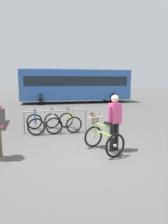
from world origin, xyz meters
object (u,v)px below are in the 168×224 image
(bus_distant, at_px, (76,84))
(featured_bicycle, at_px, (101,135))
(racked_bike_blue, at_px, (35,123))
(person_with_featured_bike, at_px, (115,120))
(racked_bike_lime, at_px, (70,121))
(racked_bike_white, at_px, (53,122))

(bus_distant, bearing_deg, featured_bicycle, -100.58)
(racked_bike_blue, relative_size, person_with_featured_bike, 0.67)
(featured_bicycle, bearing_deg, racked_bike_blue, 122.21)
(racked_bike_lime, distance_m, featured_bicycle, 2.74)
(racked_bike_white, bearing_deg, racked_bike_lime, -2.27)
(racked_bike_white, distance_m, featured_bicycle, 2.93)
(racked_bike_blue, bearing_deg, person_with_featured_bike, -53.16)
(racked_bike_lime, height_order, featured_bicycle, featured_bicycle)
(racked_bike_lime, relative_size, person_with_featured_bike, 0.72)
(racked_bike_blue, distance_m, bus_distant, 11.34)
(racked_bike_blue, relative_size, bus_distant, 0.11)
(person_with_featured_bike, bearing_deg, racked_bike_white, 116.93)
(racked_bike_white, xyz_separation_m, racked_bike_lime, (0.70, -0.03, 0.00))
(racked_bike_blue, relative_size, racked_bike_white, 0.98)
(racked_bike_white, xyz_separation_m, person_with_featured_bike, (1.43, -2.81, 0.54))
(racked_bike_lime, relative_size, bus_distant, 0.12)
(racked_bike_lime, xyz_separation_m, person_with_featured_bike, (0.73, -2.79, 0.54))
(racked_bike_white, bearing_deg, person_with_featured_bike, -63.07)
(racked_bike_white, bearing_deg, featured_bicycle, -69.13)
(racked_bike_blue, bearing_deg, featured_bicycle, -57.79)
(racked_bike_blue, distance_m, racked_bike_lime, 1.40)
(racked_bike_blue, distance_m, featured_bicycle, 3.27)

